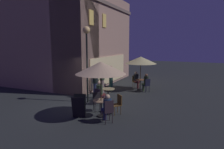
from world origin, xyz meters
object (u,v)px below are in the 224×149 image
object	(u,v)px
cafe_table_0	(101,105)
cafe_chair_0	(97,100)
cafe_chair_1	(108,110)
patron_standing_4	(95,84)
menu_sandwich_board	(79,106)
patron_standing_6	(111,78)
patron_seated_1	(146,82)
patron_seated_2	(136,79)
cafe_chair_4	(135,80)
cafe_table_2	(108,92)
cafe_chair_5	(98,95)
patron_seated_0	(107,106)
patio_umbrella_0	(101,68)
patio_umbrella_1	(141,60)
street_lamp_near_corner	(87,45)
cafe_table_1	(140,83)
patron_seated_3	(100,91)
cafe_chair_3	(147,84)
patron_standing_5	(102,80)
cafe_chair_2	(118,103)

from	to	relation	value
cafe_table_0	cafe_chair_0	size ratio (longest dim) A/B	0.83
cafe_chair_1	patron_standing_4	size ratio (longest dim) A/B	0.56
menu_sandwich_board	patron_standing_4	world-z (taller)	patron_standing_4
patron_standing_6	patron_seated_1	bearing A→B (deg)	-48.68
patron_seated_2	patron_standing_6	distance (m)	2.12
patron_seated_2	patron_standing_6	world-z (taller)	patron_standing_6
cafe_chair_4	patron_standing_4	distance (m)	4.05
cafe_chair_0	patron_standing_4	xyz separation A→B (m)	(1.99, 1.18, 0.34)
cafe_table_0	cafe_chair_1	bearing A→B (deg)	-132.74
cafe_table_2	patron_standing_6	world-z (taller)	patron_standing_6
cafe_chair_5	patron_seated_0	xyz separation A→B (m)	(-1.99, -1.44, 0.15)
patio_umbrella_0	patio_umbrella_1	xyz separation A→B (m)	(5.83, -0.19, -0.09)
street_lamp_near_corner	patio_umbrella_0	distance (m)	2.61
cafe_chair_0	cafe_table_1	bearing A→B (deg)	130.90
cafe_chair_1	patron_seated_3	size ratio (longest dim) A/B	0.77
cafe_chair_0	patron_standing_4	distance (m)	2.33
cafe_chair_4	patron_seated_1	size ratio (longest dim) A/B	0.72
cafe_chair_0	patron_seated_3	world-z (taller)	patron_seated_3
cafe_chair_3	cafe_chair_4	distance (m)	1.55
patron_seated_3	patron_standing_6	bearing A→B (deg)	26.74
cafe_chair_5	patron_standing_6	world-z (taller)	patron_standing_6
cafe_chair_5	cafe_chair_0	bearing A→B (deg)	-143.00
cafe_chair_0	cafe_table_0	bearing A→B (deg)	0.00
cafe_chair_0	cafe_chair_5	bearing A→B (deg)	162.11
street_lamp_near_corner	patron_standing_4	world-z (taller)	street_lamp_near_corner
patio_umbrella_1	cafe_chair_5	world-z (taller)	patio_umbrella_1
patio_umbrella_1	patron_seated_3	distance (m)	4.55
patron_seated_1	patron_seated_3	size ratio (longest dim) A/B	0.98
patron_standing_6	cafe_table_2	bearing A→B (deg)	-136.73
street_lamp_near_corner	cafe_table_0	bearing A→B (deg)	-134.96
cafe_chair_4	patron_seated_0	distance (m)	6.93
cafe_chair_3	patron_standing_4	size ratio (longest dim) A/B	0.52
cafe_chair_3	patron_standing_4	distance (m)	3.73
cafe_chair_3	patron_seated_3	size ratio (longest dim) A/B	0.71
cafe_table_2	patron_standing_5	world-z (taller)	patron_standing_5
patio_umbrella_0	patron_standing_5	distance (m)	4.36
patio_umbrella_0	cafe_chair_3	size ratio (longest dim) A/B	2.73
patron_seated_1	patron_standing_6	bearing A→B (deg)	57.47
street_lamp_near_corner	cafe_chair_5	distance (m)	2.78
cafe_chair_2	patron_standing_5	size ratio (longest dim) A/B	0.50
cafe_chair_4	patron_standing_5	bearing A→B (deg)	-71.93
cafe_chair_2	cafe_chair_4	xyz separation A→B (m)	(5.77, 0.89, 0.01)
patio_umbrella_0	cafe_table_0	bearing A→B (deg)	90.00
menu_sandwich_board	cafe_chair_2	bearing A→B (deg)	-75.89
cafe_chair_1	patron_seated_0	distance (m)	0.18
patio_umbrella_0	cafe_chair_1	bearing A→B (deg)	-132.74
cafe_table_1	patron_standing_5	bearing A→B (deg)	136.11
cafe_chair_1	patron_standing_6	size ratio (longest dim) A/B	0.55
menu_sandwich_board	cafe_chair_3	size ratio (longest dim) A/B	1.07
patron_seated_0	patron_seated_3	bearing A→B (deg)	-13.66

